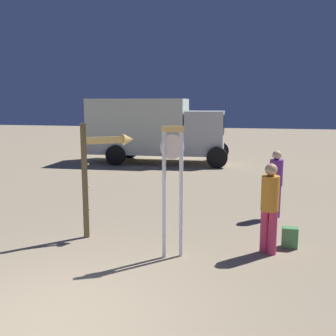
{
  "coord_description": "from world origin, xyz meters",
  "views": [
    {
      "loc": [
        2.49,
        -4.1,
        2.75
      ],
      "look_at": [
        0.43,
        4.96,
        1.2
      ],
      "focal_mm": 41.72,
      "sensor_mm": 36.0,
      "label": 1
    }
  ],
  "objects_px": {
    "arrow_sign": "(102,162)",
    "backpack": "(290,238)",
    "box_truck_near": "(154,128)",
    "person_distant": "(276,181)",
    "person_near_clock": "(270,204)",
    "standing_clock": "(173,179)"
  },
  "relations": [
    {
      "from": "standing_clock",
      "to": "person_distant",
      "type": "xyz_separation_m",
      "value": [
        1.9,
        2.93,
        -0.52
      ]
    },
    {
      "from": "arrow_sign",
      "to": "person_distant",
      "type": "xyz_separation_m",
      "value": [
        3.57,
        2.11,
        -0.64
      ]
    },
    {
      "from": "backpack",
      "to": "arrow_sign",
      "type": "bearing_deg",
      "value": -178.3
    },
    {
      "from": "person_near_clock",
      "to": "backpack",
      "type": "bearing_deg",
      "value": 43.21
    },
    {
      "from": "box_truck_near",
      "to": "person_distant",
      "type": "bearing_deg",
      "value": -57.37
    },
    {
      "from": "arrow_sign",
      "to": "person_near_clock",
      "type": "relative_size",
      "value": 1.4
    },
    {
      "from": "arrow_sign",
      "to": "backpack",
      "type": "height_order",
      "value": "arrow_sign"
    },
    {
      "from": "backpack",
      "to": "person_distant",
      "type": "height_order",
      "value": "person_distant"
    },
    {
      "from": "standing_clock",
      "to": "arrow_sign",
      "type": "distance_m",
      "value": 1.86
    },
    {
      "from": "arrow_sign",
      "to": "person_distant",
      "type": "bearing_deg",
      "value": 30.58
    },
    {
      "from": "person_near_clock",
      "to": "box_truck_near",
      "type": "bearing_deg",
      "value": 115.35
    },
    {
      "from": "standing_clock",
      "to": "arrow_sign",
      "type": "xyz_separation_m",
      "value": [
        -1.66,
        0.83,
        0.12
      ]
    },
    {
      "from": "arrow_sign",
      "to": "box_truck_near",
      "type": "bearing_deg",
      "value": 98.96
    },
    {
      "from": "standing_clock",
      "to": "arrow_sign",
      "type": "height_order",
      "value": "standing_clock"
    },
    {
      "from": "standing_clock",
      "to": "person_distant",
      "type": "height_order",
      "value": "standing_clock"
    },
    {
      "from": "backpack",
      "to": "standing_clock",
      "type": "bearing_deg",
      "value": -155.99
    },
    {
      "from": "person_near_clock",
      "to": "backpack",
      "type": "height_order",
      "value": "person_near_clock"
    },
    {
      "from": "standing_clock",
      "to": "backpack",
      "type": "height_order",
      "value": "standing_clock"
    },
    {
      "from": "person_near_clock",
      "to": "backpack",
      "type": "distance_m",
      "value": 0.94
    },
    {
      "from": "person_distant",
      "to": "box_truck_near",
      "type": "distance_m",
      "value": 9.62
    },
    {
      "from": "standing_clock",
      "to": "box_truck_near",
      "type": "xyz_separation_m",
      "value": [
        -3.27,
        11.02,
        0.17
      ]
    },
    {
      "from": "backpack",
      "to": "person_distant",
      "type": "bearing_deg",
      "value": 95.75
    }
  ]
}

